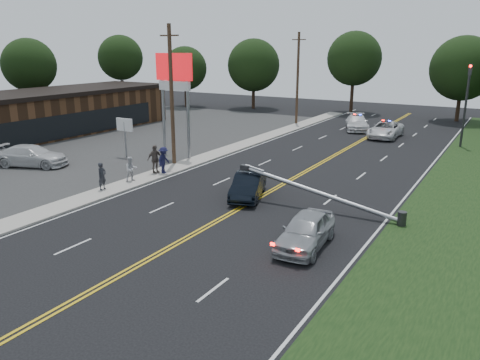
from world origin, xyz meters
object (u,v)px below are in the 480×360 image
Objects in this scene: small_sign at (125,128)px; waiting_sedan at (306,231)px; parked_car at (32,156)px; bystander_c at (164,160)px; bystander_a at (102,176)px; pylon_sign at (174,80)px; traffic_signal at (466,98)px; emergency_b at (357,123)px; crashed_sedan at (248,186)px; utility_pole_mid at (172,96)px; bystander_b at (131,169)px; utility_pole_far at (298,78)px; bystander_d at (155,159)px; emergency_a at (385,130)px; fallen_streetlight at (327,195)px.

small_sign is 0.71× the size of waiting_sedan.
parked_car is 2.93× the size of bystander_c.
pylon_sign is at bearing 6.54° from bystander_a.
traffic_signal reaches higher than emergency_b.
crashed_sedan is 0.82× the size of parked_car.
traffic_signal is 25.12m from utility_pole_mid.
emergency_b is at bearing 160.29° from traffic_signal.
crashed_sedan is 8.84m from bystander_a.
bystander_a is at bearing 169.97° from waiting_sedan.
bystander_b is at bearing -8.26° from bystander_a.
utility_pole_mid is (4.80, 0.00, 2.75)m from small_sign.
pylon_sign is 0.80× the size of utility_pole_mid.
utility_pole_far is 5.13× the size of bystander_d.
emergency_b is 25.43m from bystander_d.
crashed_sedan is 0.79× the size of emergency_a.
utility_pole_mid is at bearing -0.39° from bystander_a.
crashed_sedan is (13.42, -4.01, -1.62)m from small_sign.
parked_car is (-17.32, -1.64, 0.05)m from crashed_sedan.
bystander_c is (-7.45, 1.44, 0.31)m from crashed_sedan.
utility_pole_far is 29.30m from parked_car.
traffic_signal is 22.62m from fallen_streetlight.
pylon_sign is at bearing -134.23° from emergency_b.
bystander_d reaches higher than waiting_sedan.
emergency_b is (-1.57, 25.75, 0.06)m from crashed_sedan.
crashed_sedan is at bearing -110.23° from bystander_c.
utility_pole_far is at bearing 167.11° from traffic_signal.
waiting_sedan is (5.63, -4.77, 0.03)m from crashed_sedan.
fallen_streetlight is at bearing -16.64° from utility_pole_mid.
small_sign is 1.85× the size of bystander_a.
utility_pole_mid is 1.89× the size of parked_car.
utility_pole_mid is 5.53× the size of bystander_c.
pylon_sign is at bearing 157.78° from fallen_streetlight.
bystander_c is (-5.87, -24.31, 0.25)m from emergency_b.
bystander_a is at bearing 162.90° from bystander_c.
traffic_signal is at bearing 78.37° from waiting_sedan.
fallen_streetlight is 4.80× the size of bystander_d.
fallen_streetlight reaches higher than bystander_a.
crashed_sedan is (-8.88, -22.00, -3.49)m from traffic_signal.
small_sign is 1.95× the size of bystander_b.
pylon_sign is at bearing -125.56° from emergency_a.
parked_car is at bearing -128.53° from emergency_a.
emergency_b is 3.37× the size of bystander_b.
pylon_sign is 1.13× the size of traffic_signal.
bystander_d is (9.35, 2.77, 0.33)m from parked_car.
utility_pole_far is 25.20m from bystander_d.
waiting_sedan is 2.42× the size of bystander_c.
emergency_a is at bearing 96.65° from fallen_streetlight.
bystander_a is (5.29, -7.49, -1.38)m from small_sign.
bystander_b reaches higher than crashed_sedan.
small_sign reaches higher than emergency_b.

